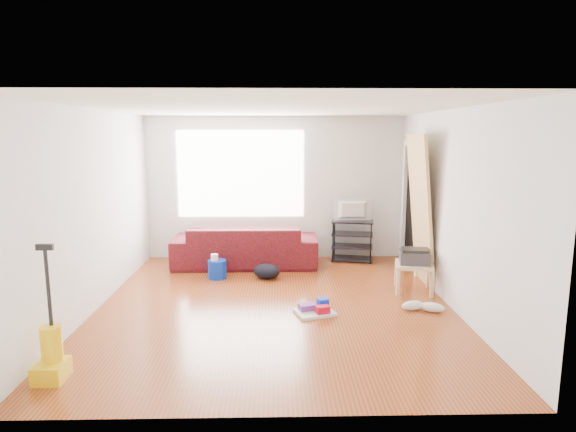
{
  "coord_description": "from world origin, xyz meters",
  "views": [
    {
      "loc": [
        0.04,
        -5.95,
        2.18
      ],
      "look_at": [
        0.19,
        0.6,
        1.07
      ],
      "focal_mm": 30.0,
      "sensor_mm": 36.0,
      "label": 1
    }
  ],
  "objects_px": {
    "bucket": "(217,278)",
    "cleaning_tray": "(316,309)",
    "tv_stand": "(352,240)",
    "side_table": "(414,268)",
    "vacuum": "(51,355)",
    "sofa": "(246,265)",
    "backpack": "(267,278)"
  },
  "relations": [
    {
      "from": "sofa",
      "to": "tv_stand",
      "type": "bearing_deg",
      "value": -171.67
    },
    {
      "from": "tv_stand",
      "to": "bucket",
      "type": "distance_m",
      "value": 2.47
    },
    {
      "from": "side_table",
      "to": "sofa",
      "type": "bearing_deg",
      "value": 149.61
    },
    {
      "from": "sofa",
      "to": "cleaning_tray",
      "type": "xyz_separation_m",
      "value": [
        1.01,
        -2.25,
        0.05
      ]
    },
    {
      "from": "sofa",
      "to": "cleaning_tray",
      "type": "bearing_deg",
      "value": 114.08
    },
    {
      "from": "bucket",
      "to": "vacuum",
      "type": "xyz_separation_m",
      "value": [
        -1.11,
        -3.07,
        0.23
      ]
    },
    {
      "from": "sofa",
      "to": "bucket",
      "type": "relative_size",
      "value": 8.41
    },
    {
      "from": "tv_stand",
      "to": "cleaning_tray",
      "type": "distance_m",
      "value": 2.67
    },
    {
      "from": "side_table",
      "to": "tv_stand",
      "type": "bearing_deg",
      "value": 109.53
    },
    {
      "from": "bucket",
      "to": "cleaning_tray",
      "type": "height_order",
      "value": "cleaning_tray"
    },
    {
      "from": "side_table",
      "to": "bucket",
      "type": "relative_size",
      "value": 2.06
    },
    {
      "from": "tv_stand",
      "to": "vacuum",
      "type": "height_order",
      "value": "vacuum"
    },
    {
      "from": "backpack",
      "to": "vacuum",
      "type": "relative_size",
      "value": 0.33
    },
    {
      "from": "cleaning_tray",
      "to": "vacuum",
      "type": "bearing_deg",
      "value": -148.29
    },
    {
      "from": "cleaning_tray",
      "to": "backpack",
      "type": "height_order",
      "value": "cleaning_tray"
    },
    {
      "from": "sofa",
      "to": "bucket",
      "type": "xyz_separation_m",
      "value": [
        -0.39,
        -0.73,
        0.0
      ]
    },
    {
      "from": "tv_stand",
      "to": "bucket",
      "type": "bearing_deg",
      "value": -144.61
    },
    {
      "from": "side_table",
      "to": "cleaning_tray",
      "type": "distance_m",
      "value": 1.68
    },
    {
      "from": "tv_stand",
      "to": "backpack",
      "type": "height_order",
      "value": "tv_stand"
    },
    {
      "from": "side_table",
      "to": "backpack",
      "type": "relative_size",
      "value": 1.41
    },
    {
      "from": "tv_stand",
      "to": "side_table",
      "type": "height_order",
      "value": "tv_stand"
    },
    {
      "from": "tv_stand",
      "to": "sofa",
      "type": "bearing_deg",
      "value": -160.51
    },
    {
      "from": "vacuum",
      "to": "backpack",
      "type": "bearing_deg",
      "value": 58.17
    },
    {
      "from": "sofa",
      "to": "vacuum",
      "type": "xyz_separation_m",
      "value": [
        -1.5,
        -3.8,
        0.23
      ]
    },
    {
      "from": "tv_stand",
      "to": "cleaning_tray",
      "type": "bearing_deg",
      "value": -97.22
    },
    {
      "from": "bucket",
      "to": "vacuum",
      "type": "relative_size",
      "value": 0.23
    },
    {
      "from": "backpack",
      "to": "side_table",
      "type": "bearing_deg",
      "value": 2.91
    },
    {
      "from": "side_table",
      "to": "cleaning_tray",
      "type": "relative_size",
      "value": 1.08
    },
    {
      "from": "sofa",
      "to": "backpack",
      "type": "xyz_separation_m",
      "value": [
        0.37,
        -0.78,
        0.0
      ]
    },
    {
      "from": "tv_stand",
      "to": "side_table",
      "type": "relative_size",
      "value": 1.32
    },
    {
      "from": "bucket",
      "to": "backpack",
      "type": "bearing_deg",
      "value": -3.08
    },
    {
      "from": "bucket",
      "to": "cleaning_tray",
      "type": "distance_m",
      "value": 2.06
    }
  ]
}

